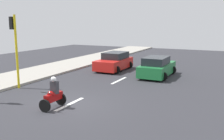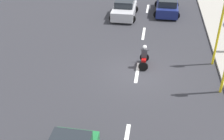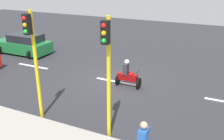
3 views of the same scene
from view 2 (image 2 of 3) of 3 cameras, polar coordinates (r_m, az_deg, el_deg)
The scene contains 8 objects.
ground_plane at distance 17.84m, azimuth 5.06°, elevation -0.63°, with size 40.00×60.00×0.10m, color #2D2D33.
lane_stripe_mid at distance 17.82m, azimuth 5.06°, elevation -0.48°, with size 0.20×2.40×0.01m, color white.
lane_stripe_south at distance 23.14m, azimuth 6.33°, elevation 7.25°, with size 0.20×2.40×0.01m, color white.
lane_stripe_far_south at distance 28.73m, azimuth 7.12°, elevation 12.04°, with size 0.20×2.40×0.01m, color white.
car_dark_blue at distance 27.64m, azimuth 10.90°, elevation 12.50°, with size 2.34×4.49×1.52m.
car_silver at distance 26.32m, azimuth 2.47°, elevation 12.07°, with size 2.34×3.90×1.52m.
motorcycle at distance 18.22m, azimuth 6.42°, elevation 2.52°, with size 0.60×1.30×1.53m.
traffic_light_corner at distance 18.60m, azimuth 21.22°, elevation 8.96°, with size 0.49×0.24×4.50m.
Camera 2 is at (0.85, -15.16, 9.33)m, focal length 45.86 mm.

